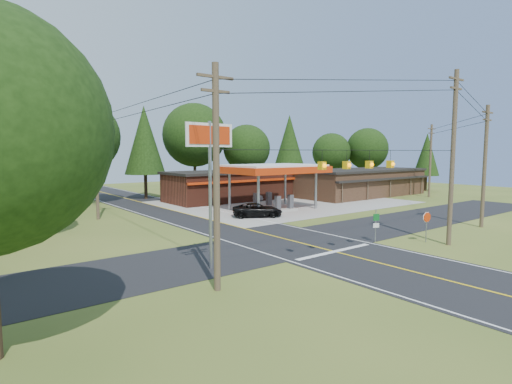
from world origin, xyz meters
TOP-DOWN VIEW (x-y plane):
  - ground at (0.00, 0.00)m, footprint 120.00×120.00m
  - main_highway at (0.00, 0.00)m, footprint 8.00×120.00m
  - cross_road at (0.00, 0.00)m, footprint 70.00×7.00m
  - lane_center_yellow at (0.00, 0.00)m, footprint 0.15×110.00m
  - gas_canopy at (9.00, 13.00)m, footprint 10.60×7.40m
  - convenience_store at (10.00, 22.98)m, footprint 16.40×7.55m
  - strip_building at (28.00, 15.98)m, footprint 20.40×8.75m
  - utility_pole_near_right at (7.50, -7.00)m, footprint 1.80×0.30m
  - utility_pole_near_left at (-9.50, -5.00)m, footprint 1.80×0.30m
  - utility_pole_far_left at (-8.00, 18.00)m, footprint 1.80×0.30m
  - utility_pole_right_b at (16.00, -5.50)m, footprint 1.80×0.30m
  - utility_pole_far_right at (34.00, 9.00)m, footprint 1.80×0.30m
  - utility_pole_north at (-6.50, 35.00)m, footprint 0.30×0.30m
  - overhead_beacons at (-1.00, -6.00)m, footprint 17.04×2.04m
  - treeline_backdrop at (0.82, 24.01)m, footprint 70.27×51.59m
  - suv_car at (4.50, 10.00)m, footprint 6.50×6.50m
  - sedan_car at (12.00, 21.00)m, footprint 4.09×4.09m
  - big_stop_sign at (-8.00, -2.01)m, footprint 2.89×0.34m
  - octagonal_stop_sign at (7.00, -5.68)m, footprint 0.75×0.19m
  - route_sign_post at (4.28, -3.52)m, footprint 0.45×0.18m

SIDE VIEW (x-z plane):
  - ground at x=0.00m, z-range 0.00..0.00m
  - main_highway at x=0.00m, z-range 0.00..0.02m
  - cross_road at x=0.00m, z-range 0.00..0.03m
  - lane_center_yellow at x=0.00m, z-range 0.02..0.03m
  - suv_car at x=4.50m, z-range 0.00..1.32m
  - sedan_car at x=12.00m, z-range 0.00..1.33m
  - route_sign_post at x=4.28m, z-range 0.22..2.49m
  - octagonal_stop_sign at x=7.00m, z-range 0.51..2.64m
  - strip_building at x=28.00m, z-range 0.01..3.81m
  - convenience_store at x=10.00m, z-range 0.02..3.82m
  - gas_canopy at x=9.00m, z-range 1.83..6.70m
  - utility_pole_north at x=-6.50m, z-range 0.00..9.50m
  - utility_pole_near_left at x=-9.50m, z-range 0.20..10.20m
  - utility_pole_far_left at x=-8.00m, z-range 0.20..10.20m
  - utility_pole_right_b at x=16.00m, z-range 0.20..10.20m
  - utility_pole_far_right at x=34.00m, z-range 0.20..10.20m
  - big_stop_sign at x=-8.00m, z-range 2.00..9.78m
  - utility_pole_near_right at x=7.50m, z-range 0.21..11.71m
  - overhead_beacons at x=-1.00m, z-range 5.70..6.73m
  - treeline_backdrop at x=0.82m, z-range 0.84..14.14m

